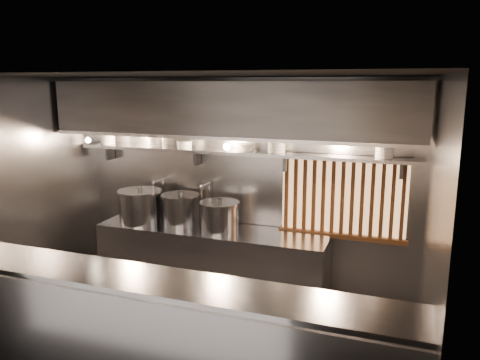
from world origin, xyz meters
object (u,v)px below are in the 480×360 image
Objects in this scene: heat_lamp at (87,136)px; stock_pot_mid at (140,206)px; stock_pot_left at (181,209)px; pendant_bulb at (227,147)px; stock_pot_right at (220,216)px.

heat_lamp is 1.14m from stock_pot_mid.
heat_lamp is 1.53m from stock_pot_left.
stock_pot_left is at bearing 8.84° from stock_pot_mid.
heat_lamp is at bearing -169.00° from pendant_bulb.
heat_lamp is at bearing -171.72° from stock_pot_right.
stock_pot_left is 0.86× the size of stock_pot_mid.
heat_lamp is 2.00m from stock_pot_right.
stock_pot_right is at bearing -124.63° from pendant_bulb.
stock_pot_right is at bearing 0.55° from stock_pot_mid.
stock_pot_right is at bearing 8.28° from heat_lamp.
pendant_bulb is at bearing 55.37° from stock_pot_right.
heat_lamp is 0.57× the size of stock_pot_left.
heat_lamp is at bearing -164.10° from stock_pot_left.
stock_pot_right is (0.58, -0.08, -0.02)m from stock_pot_left.
pendant_bulb is 0.35× the size of stock_pot_right.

